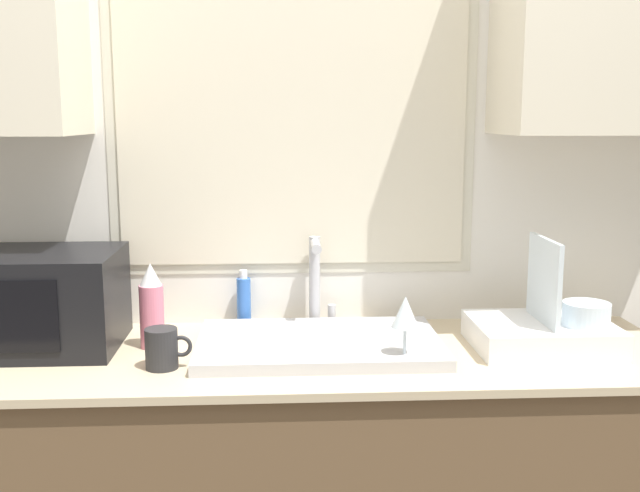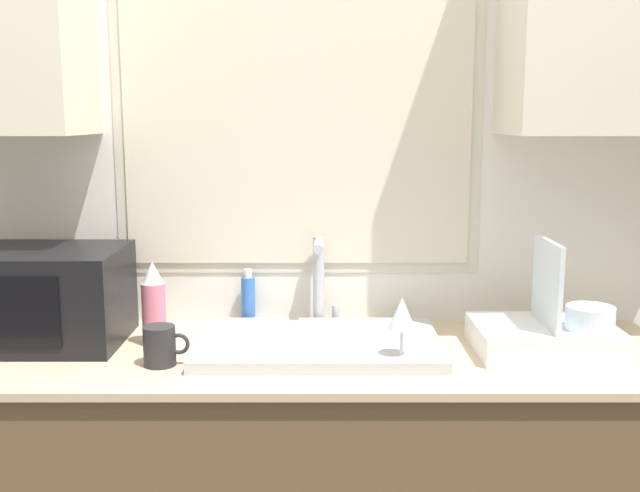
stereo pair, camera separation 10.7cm
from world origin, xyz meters
TOP-DOWN VIEW (x-y plane):
  - wall_back at (0.00, 0.56)m, footprint 6.00×0.38m
  - sink_basin at (0.06, 0.30)m, footprint 0.63×0.40m
  - faucet at (0.06, 0.52)m, footprint 0.08×0.14m
  - microwave at (-0.68, 0.36)m, footprint 0.43×0.33m
  - dish_rack at (0.65, 0.28)m, footprint 0.36×0.28m
  - spray_bottle at (-0.37, 0.35)m, footprint 0.06×0.06m
  - soap_bottle at (-0.14, 0.54)m, footprint 0.04×0.04m
  - mug_near_sink at (-0.32, 0.18)m, footprint 0.11×0.08m
  - wine_glass at (0.26, 0.16)m, footprint 0.07×0.07m

SIDE VIEW (x-z plane):
  - sink_basin at x=0.06m, z-range 0.93..0.96m
  - mug_near_sink at x=-0.32m, z-range 0.93..1.03m
  - dish_rack at x=0.65m, z-range 0.84..1.13m
  - soap_bottle at x=-0.14m, z-range 0.92..1.09m
  - spray_bottle at x=-0.37m, z-range 0.93..1.15m
  - microwave at x=-0.68m, z-range 0.93..1.18m
  - wine_glass at x=0.26m, z-range 0.97..1.14m
  - faucet at x=0.06m, z-range 0.95..1.21m
  - wall_back at x=0.00m, z-range 0.14..2.74m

